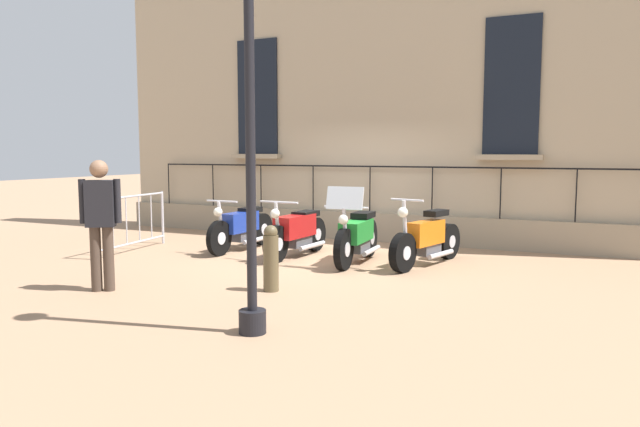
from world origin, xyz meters
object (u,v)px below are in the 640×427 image
(motorcycle_green, at_px, (357,236))
(crowd_barrier, at_px, (133,221))
(motorcycle_orange, at_px, (427,240))
(pedestrian_standing, at_px, (101,217))
(motorcycle_red, at_px, (296,232))
(bollard, at_px, (271,258))
(motorcycle_blue, at_px, (241,227))
(lamppost, at_px, (250,107))

(motorcycle_green, height_order, crowd_barrier, motorcycle_green)
(motorcycle_orange, bearing_deg, pedestrian_standing, -43.89)
(motorcycle_red, xyz_separation_m, crowd_barrier, (0.76, -3.02, 0.13))
(bollard, bearing_deg, motorcycle_orange, 151.97)
(pedestrian_standing, bearing_deg, bollard, 114.78)
(motorcycle_blue, bearing_deg, motorcycle_green, 83.61)
(motorcycle_red, relative_size, motorcycle_orange, 0.95)
(motorcycle_blue, bearing_deg, bollard, 39.28)
(motorcycle_blue, xyz_separation_m, bollard, (2.61, 2.14, 0.01))
(lamppost, bearing_deg, pedestrian_standing, -104.82)
(motorcycle_blue, height_order, motorcycle_green, motorcycle_green)
(motorcycle_green, distance_m, motorcycle_orange, 1.14)
(lamppost, bearing_deg, bollard, -156.04)
(motorcycle_green, bearing_deg, motorcycle_blue, -96.39)
(motorcycle_orange, bearing_deg, lamppost, -8.68)
(motorcycle_green, bearing_deg, crowd_barrier, -81.16)
(motorcycle_red, relative_size, motorcycle_green, 0.99)
(motorcycle_red, distance_m, motorcycle_green, 1.19)
(motorcycle_red, bearing_deg, motorcycle_orange, 94.47)
(crowd_barrier, bearing_deg, motorcycle_blue, 117.56)
(crowd_barrier, bearing_deg, motorcycle_orange, 100.03)
(motorcycle_blue, distance_m, lamppost, 5.48)
(motorcycle_blue, distance_m, motorcycle_orange, 3.54)
(motorcycle_red, relative_size, crowd_barrier, 1.00)
(lamppost, bearing_deg, motorcycle_green, -173.64)
(motorcycle_green, relative_size, lamppost, 0.49)
(lamppost, relative_size, crowd_barrier, 2.08)
(motorcycle_orange, bearing_deg, bollard, -28.03)
(motorcycle_blue, xyz_separation_m, motorcycle_orange, (-0.01, 3.54, -0.01))
(motorcycle_blue, distance_m, bollard, 3.38)
(pedestrian_standing, bearing_deg, motorcycle_orange, 136.11)
(motorcycle_red, height_order, crowd_barrier, crowd_barrier)
(motorcycle_red, bearing_deg, lamppost, 21.63)
(lamppost, xyz_separation_m, pedestrian_standing, (-0.73, -2.77, -1.29))
(motorcycle_blue, relative_size, pedestrian_standing, 1.17)
(lamppost, bearing_deg, motorcycle_red, -158.37)
(motorcycle_red, height_order, motorcycle_green, motorcycle_green)
(pedestrian_standing, bearing_deg, motorcycle_red, 161.40)
(crowd_barrier, xyz_separation_m, bollard, (1.69, 3.91, -0.12))
(motorcycle_green, relative_size, bollard, 2.26)
(crowd_barrier, bearing_deg, bollard, 66.70)
(motorcycle_blue, distance_m, pedestrian_standing, 3.59)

